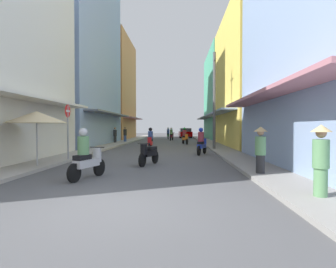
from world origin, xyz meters
name	(u,v)px	position (x,y,z in m)	size (l,w,h in m)	color
ground_plane	(163,145)	(0.00, 19.44, 0.00)	(103.12, 103.12, 0.00)	#4C4C4F
sidewalk_left	(114,145)	(-4.37, 19.44, 0.06)	(1.55, 54.87, 0.12)	#9E9991
sidewalk_right	(213,145)	(4.37, 19.44, 0.06)	(1.55, 54.87, 0.12)	gray
building_left_mid	(72,47)	(-8.14, 19.58, 8.77)	(7.05, 13.18, 17.55)	#8CA5CC
building_left_far	(108,89)	(-8.14, 32.23, 6.65)	(7.05, 10.71, 13.31)	#D88C4C
building_right_mid	(260,80)	(8.14, 18.40, 5.47)	(7.05, 12.40, 10.96)	#EFD159
building_right_far	(231,96)	(8.14, 31.46, 5.59)	(7.05, 12.15, 11.19)	#4CB28C
motorbike_red	(150,140)	(-0.58, 13.98, 0.70)	(0.55, 1.81, 1.58)	black
motorbike_blue	(202,143)	(2.74, 11.14, 0.70)	(0.78, 1.73, 1.58)	black
motorbike_green	(168,134)	(-0.05, 32.22, 0.70)	(0.55, 1.81, 1.58)	black
motorbike_black	(149,153)	(0.13, 6.36, 0.50)	(0.77, 1.73, 0.96)	black
motorbike_orange	(185,137)	(1.96, 21.44, 0.70)	(0.68, 1.77, 1.58)	black
motorbike_silver	(87,156)	(-1.42, 3.09, 0.70)	(0.75, 1.74, 1.58)	black
motorbike_maroon	(172,135)	(0.51, 28.52, 0.70)	(0.58, 1.80, 1.58)	black
parked_car	(185,133)	(2.34, 37.10, 0.74)	(2.01, 4.20, 1.45)	#8C0000
pedestrian_midway	(260,149)	(4.03, 3.73, 0.92)	(0.44, 0.44, 1.62)	#262628
pedestrian_far	(125,135)	(-4.20, 23.77, 0.82)	(0.34, 0.34, 1.64)	#334C8C
pedestrian_crossing	(115,135)	(-4.82, 21.85, 0.80)	(0.34, 0.34, 1.60)	#262628
pedestrian_foreground	(321,158)	(4.44, 0.67, 0.94)	(0.44, 0.44, 1.66)	#598C59
vendor_umbrella	(37,117)	(-4.04, 5.17, 1.99)	(2.25, 2.25, 2.22)	#99999E
utility_pole	(214,100)	(3.84, 14.29, 3.46)	(0.20, 1.20, 6.78)	#4C4C4F
street_sign_no_entry	(68,125)	(-3.74, 7.46, 1.72)	(0.07, 0.60, 2.65)	gray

